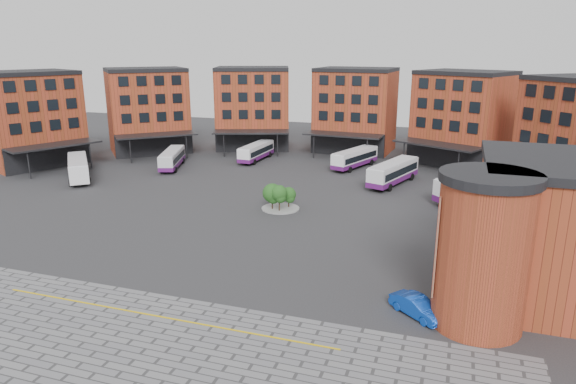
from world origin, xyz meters
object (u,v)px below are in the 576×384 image
(bus_c, at_px, (256,151))
(bus_d, at_px, (355,158))
(bus_e, at_px, (393,172))
(bus_f, at_px, (479,188))
(bus_a, at_px, (78,167))
(blue_car, at_px, (417,307))
(bus_b, at_px, (172,158))
(tree_island, at_px, (278,195))

(bus_c, xyz_separation_m, bus_d, (16.48, -0.12, 0.06))
(bus_e, height_order, bus_f, bus_f)
(bus_a, distance_m, bus_f, 53.74)
(blue_car, bearing_deg, bus_e, 48.48)
(bus_c, height_order, bus_e, bus_e)
(bus_e, relative_size, blue_car, 2.64)
(bus_e, bearing_deg, bus_c, 178.64)
(blue_car, bearing_deg, bus_c, 72.67)
(bus_d, bearing_deg, blue_car, -53.32)
(bus_f, bearing_deg, bus_b, -137.35)
(bus_f, bearing_deg, bus_c, -153.26)
(bus_a, distance_m, bus_e, 44.05)
(tree_island, distance_m, bus_a, 31.81)
(bus_f, relative_size, blue_car, 2.45)
(tree_island, xyz_separation_m, bus_b, (-22.67, 14.85, -0.25))
(bus_a, height_order, blue_car, bus_a)
(bus_a, distance_m, bus_d, 40.64)
(bus_b, distance_m, bus_c, 13.79)
(bus_b, xyz_separation_m, blue_car, (39.92, -34.57, -0.78))
(bus_b, distance_m, bus_d, 28.30)
(bus_b, relative_size, bus_d, 0.96)
(bus_f, bearing_deg, bus_d, -168.76)
(bus_e, distance_m, bus_f, 12.02)
(bus_b, xyz_separation_m, bus_c, (10.36, 9.11, 0.00))
(bus_a, height_order, bus_e, bus_e)
(bus_c, distance_m, bus_f, 36.76)
(tree_island, height_order, bus_e, tree_island)
(tree_island, height_order, blue_car, tree_island)
(bus_a, height_order, bus_d, bus_a)
(bus_b, relative_size, bus_e, 0.88)
(bus_d, height_order, bus_e, bus_e)
(bus_d, bearing_deg, bus_e, -29.75)
(bus_b, relative_size, bus_c, 1.01)
(bus_c, xyz_separation_m, bus_e, (23.38, -8.25, 0.20))
(bus_a, bearing_deg, bus_c, 4.67)
(bus_e, bearing_deg, bus_d, 148.37)
(bus_f, bearing_deg, bus_a, -125.22)
(bus_a, bearing_deg, bus_d, -12.30)
(bus_a, relative_size, bus_f, 0.94)
(bus_b, bearing_deg, bus_e, -17.59)
(blue_car, bearing_deg, bus_b, 87.69)
(tree_island, xyz_separation_m, bus_e, (11.06, 15.70, -0.05))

